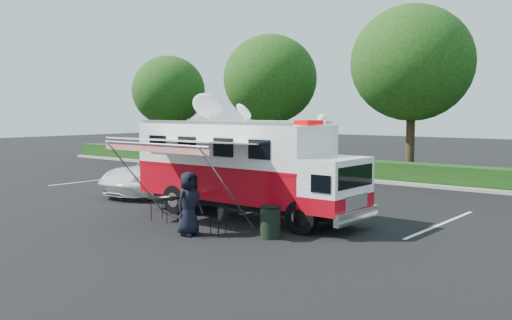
{
  "coord_description": "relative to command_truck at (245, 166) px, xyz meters",
  "views": [
    {
      "loc": [
        12.08,
        -14.45,
        3.58
      ],
      "look_at": [
        0.0,
        0.5,
        1.9
      ],
      "focal_mm": 40.0,
      "sensor_mm": 36.0,
      "label": 1
    }
  ],
  "objects": [
    {
      "name": "ground_plane",
      "position": [
        0.07,
        0.0,
        -1.71
      ],
      "size": [
        120.0,
        120.0,
        0.0
      ],
      "primitive_type": "plane",
      "color": "black",
      "rests_on": "ground"
    },
    {
      "name": "back_border",
      "position": [
        1.22,
        12.9,
        3.29
      ],
      "size": [
        60.0,
        6.14,
        8.87
      ],
      "color": "#9E998E",
      "rests_on": "ground_plane"
    },
    {
      "name": "stall_lines",
      "position": [
        -0.43,
        3.0,
        -1.71
      ],
      "size": [
        24.12,
        5.5,
        0.01
      ],
      "color": "silver",
      "rests_on": "ground_plane"
    },
    {
      "name": "command_truck",
      "position": [
        0.0,
        0.0,
        0.0
      ],
      "size": [
        8.33,
        2.29,
        4.0
      ],
      "color": "black",
      "rests_on": "ground_plane"
    },
    {
      "name": "awning",
      "position": [
        -0.75,
        -2.38,
        0.86
      ],
      "size": [
        4.55,
        2.37,
        2.75
      ],
      "color": "white",
      "rests_on": "ground_plane"
    },
    {
      "name": "white_suv",
      "position": [
        -6.22,
        2.16,
        -1.71
      ],
      "size": [
        3.1,
        6.29,
        1.72
      ],
      "primitive_type": "imported",
      "rotation": [
        0.0,
        0.0,
        0.04
      ],
      "color": "white",
      "rests_on": "ground_plane"
    },
    {
      "name": "person",
      "position": [
        0.54,
        -3.13,
        -1.71
      ],
      "size": [
        0.61,
        0.91,
        1.84
      ],
      "primitive_type": "imported",
      "rotation": [
        0.0,
        0.0,
        1.55
      ],
      "color": "black",
      "rests_on": "ground_plane"
    },
    {
      "name": "folding_table",
      "position": [
        -1.6,
        -2.15,
        -0.99
      ],
      "size": [
        1.08,
        0.91,
        0.78
      ],
      "color": "black",
      "rests_on": "ground_plane"
    },
    {
      "name": "folding_chair",
      "position": [
        1.14,
        -2.46,
        -1.24
      ],
      "size": [
        0.42,
        0.44,
        0.82
      ],
      "color": "black",
      "rests_on": "ground_plane"
    },
    {
      "name": "trash_bin",
      "position": [
        2.56,
        -1.94,
        -1.26
      ],
      "size": [
        0.61,
        0.61,
        0.91
      ],
      "color": "black",
      "rests_on": "ground_plane"
    }
  ]
}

